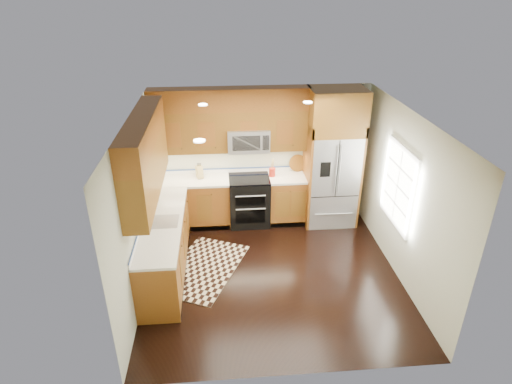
{
  "coord_description": "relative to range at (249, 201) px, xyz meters",
  "views": [
    {
      "loc": [
        -0.75,
        -5.57,
        4.29
      ],
      "look_at": [
        -0.21,
        0.6,
        1.19
      ],
      "focal_mm": 30.0,
      "sensor_mm": 36.0,
      "label": 1
    }
  ],
  "objects": [
    {
      "name": "countertop",
      "position": [
        -0.84,
        -0.65,
        0.45
      ],
      "size": [
        2.86,
        3.01,
        0.04
      ],
      "color": "white",
      "rests_on": "base_cabinets"
    },
    {
      "name": "cutting_board",
      "position": [
        0.96,
        0.27,
        0.48
      ],
      "size": [
        0.37,
        0.37,
        0.02
      ],
      "primitive_type": "cylinder",
      "rotation": [
        0.0,
        0.0,
        0.12
      ],
      "color": "brown",
      "rests_on": "countertop"
    },
    {
      "name": "wall_back",
      "position": [
        0.25,
        0.33,
        0.83
      ],
      "size": [
        4.0,
        0.02,
        2.6
      ],
      "primitive_type": "cube",
      "color": "#B9BDAA",
      "rests_on": "ground"
    },
    {
      "name": "base_cabinets",
      "position": [
        -0.98,
        -0.77,
        -0.02
      ],
      "size": [
        2.85,
        3.0,
        0.9
      ],
      "color": "brown",
      "rests_on": "ground"
    },
    {
      "name": "wall_left",
      "position": [
        -1.75,
        -1.67,
        0.83
      ],
      "size": [
        0.02,
        4.0,
        2.6
      ],
      "primitive_type": "cube",
      "color": "#B9BDAA",
      "rests_on": "ground"
    },
    {
      "name": "utensil_crock",
      "position": [
        0.44,
        0.07,
        0.59
      ],
      "size": [
        0.15,
        0.15,
        0.34
      ],
      "color": "#B42416",
      "rests_on": "countertop"
    },
    {
      "name": "knife_block",
      "position": [
        -0.92,
        0.12,
        0.59
      ],
      "size": [
        0.15,
        0.17,
        0.3
      ],
      "color": "#A78F51",
      "rests_on": "countertop"
    },
    {
      "name": "rug",
      "position": [
        -0.86,
        -1.44,
        -0.46
      ],
      "size": [
        1.59,
        1.92,
        0.01
      ],
      "primitive_type": "cube",
      "rotation": [
        0.0,
        0.0,
        -0.42
      ],
      "color": "black",
      "rests_on": "ground"
    },
    {
      "name": "ground",
      "position": [
        0.25,
        -1.67,
        -0.47
      ],
      "size": [
        4.0,
        4.0,
        0.0
      ],
      "primitive_type": "plane",
      "color": "black",
      "rests_on": "ground"
    },
    {
      "name": "sink_faucet",
      "position": [
        -1.48,
        -1.44,
        0.52
      ],
      "size": [
        0.54,
        0.44,
        0.37
      ],
      "color": "#B2B2B7",
      "rests_on": "countertop"
    },
    {
      "name": "wall_right",
      "position": [
        2.25,
        -1.67,
        0.83
      ],
      "size": [
        0.02,
        4.0,
        2.6
      ],
      "primitive_type": "cube",
      "color": "#B9BDAA",
      "rests_on": "ground"
    },
    {
      "name": "refrigerator",
      "position": [
        1.55,
        -0.04,
        0.83
      ],
      "size": [
        0.98,
        0.75,
        2.6
      ],
      "color": "#B2B2B7",
      "rests_on": "ground"
    },
    {
      "name": "window",
      "position": [
        2.23,
        -1.47,
        0.93
      ],
      "size": [
        0.04,
        1.1,
        1.3
      ],
      "color": "white",
      "rests_on": "ground"
    },
    {
      "name": "range",
      "position": [
        0.0,
        0.0,
        0.0
      ],
      "size": [
        0.76,
        0.67,
        0.95
      ],
      "color": "black",
      "rests_on": "ground"
    },
    {
      "name": "upper_cabinets",
      "position": [
        -0.9,
        -0.58,
        1.56
      ],
      "size": [
        2.85,
        3.0,
        1.15
      ],
      "color": "brown",
      "rests_on": "ground"
    },
    {
      "name": "microwave",
      "position": [
        -0.0,
        0.13,
        1.19
      ],
      "size": [
        0.76,
        0.4,
        0.42
      ],
      "color": "#B2B2B7",
      "rests_on": "ground"
    }
  ]
}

